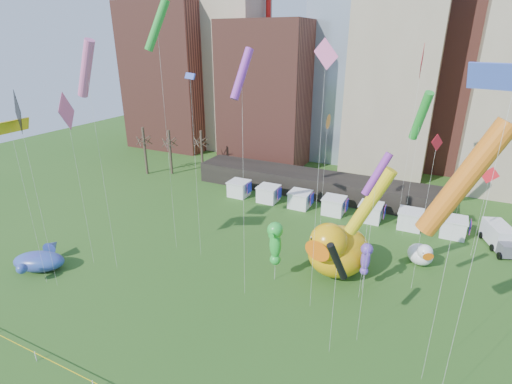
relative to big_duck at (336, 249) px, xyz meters
The scene contains 27 objects.
skyline 43.84m from the big_duck, 94.19° to the left, with size 101.00×23.00×68.00m.
pavilion 22.54m from the big_duck, 114.00° to the left, with size 38.00×6.00×3.20m, color black.
vendor_tents 15.24m from the big_duck, 105.85° to the left, with size 33.24×2.80×2.40m.
bare_trees 40.17m from the big_duck, 151.60° to the left, with size 8.44×6.44×8.50m.
big_duck is the anchor object (origin of this frame).
small_duck 9.92m from the big_duck, 36.86° to the left, with size 3.62×3.91×2.72m.
seahorse_green 6.63m from the big_duck, 143.65° to the right, with size 1.69×2.06×6.49m.
seahorse_purple 3.60m from the big_duck, 26.28° to the right, with size 1.42×1.62×5.11m.
whale_inflatable 31.03m from the big_duck, 155.58° to the right, with size 6.01×6.61×2.35m.
box_truck 21.08m from the big_duck, 41.47° to the left, with size 3.99×6.37×2.55m.
kite_0 13.32m from the big_duck, ahead, with size 0.88×1.25×15.40m.
kite_1 29.23m from the big_duck, 158.55° to the right, with size 1.87×3.21×18.29m.
kite_2 12.22m from the big_duck, 76.78° to the right, with size 1.67×1.71×9.73m.
kite_3 27.89m from the big_duck, behind, with size 2.84×2.01×26.30m.
kite_4 31.92m from the big_duck, 150.87° to the right, with size 0.68×3.59×16.30m.
kite_5 21.97m from the big_duck, 167.97° to the right, with size 1.74×1.15×19.77m.
kite_6 18.55m from the big_duck, 48.36° to the right, with size 4.48×2.01×18.87m.
kite_7 19.89m from the big_duck, 134.29° to the right, with size 1.39×2.39×22.18m.
kite_8 21.76m from the big_duck, 69.52° to the left, with size 0.14×3.64×22.41m.
kite_9 19.08m from the big_duck, 95.29° to the right, with size 2.05×0.80×22.83m.
kite_10 31.29m from the big_duck, 149.71° to the right, with size 3.37×1.72×18.95m.
kite_11 17.68m from the big_duck, 65.93° to the left, with size 2.41×3.49×17.72m.
kite_12 8.15m from the big_duck, 43.05° to the right, with size 3.93×1.79×13.05m.
kite_14 13.42m from the big_duck, 120.75° to the left, with size 0.30×1.56×15.33m.
kite_15 14.79m from the big_duck, 63.91° to the right, with size 1.89×1.29×15.79m.
kite_16 17.67m from the big_duck, 38.38° to the left, with size 1.72×0.83×10.56m.
kite_17 28.88m from the big_duck, 156.61° to the right, with size 3.06×1.19×22.85m.
Camera 1 is at (12.79, -12.79, 22.69)m, focal length 27.00 mm.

